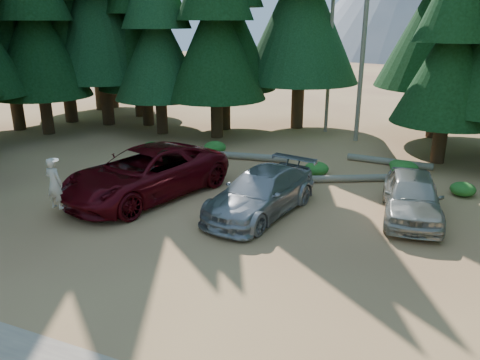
% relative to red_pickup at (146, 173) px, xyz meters
% --- Properties ---
extents(ground, '(160.00, 160.00, 0.00)m').
position_rel_red_pickup_xyz_m(ground, '(4.85, -2.95, -0.90)').
color(ground, '#9B6241').
rests_on(ground, ground).
extents(forest_belt_north, '(36.00, 7.00, 22.00)m').
position_rel_red_pickup_xyz_m(forest_belt_north, '(4.85, 12.05, -0.90)').
color(forest_belt_north, black).
rests_on(forest_belt_north, ground).
extents(snag_front, '(0.24, 0.24, 12.00)m').
position_rel_red_pickup_xyz_m(snag_front, '(5.65, 11.55, 5.10)').
color(snag_front, '#726C5B').
rests_on(snag_front, ground).
extents(snag_back, '(0.20, 0.20, 10.00)m').
position_rel_red_pickup_xyz_m(snag_back, '(3.65, 13.05, 4.10)').
color(snag_back, '#726C5B').
rests_on(snag_back, ground).
extents(red_pickup, '(4.65, 7.03, 1.80)m').
position_rel_red_pickup_xyz_m(red_pickup, '(0.00, 0.00, 0.00)').
color(red_pickup, '#52070E').
rests_on(red_pickup, ground).
extents(silver_minivan_center, '(2.97, 5.33, 1.46)m').
position_rel_red_pickup_xyz_m(silver_minivan_center, '(4.42, 0.13, -0.17)').
color(silver_minivan_center, '#989A9F').
rests_on(silver_minivan_center, ground).
extents(silver_minivan_right, '(2.28, 4.57, 1.50)m').
position_rel_red_pickup_xyz_m(silver_minivan_right, '(9.08, 1.71, -0.15)').
color(silver_minivan_right, '#AAA597').
rests_on(silver_minivan_right, ground).
extents(frisbee_player, '(0.60, 0.43, 1.63)m').
position_rel_red_pickup_xyz_m(frisbee_player, '(-1.04, -3.34, 0.54)').
color(frisbee_player, beige).
rests_on(frisbee_player, ground).
extents(log_left, '(4.45, 0.92, 0.32)m').
position_rel_red_pickup_xyz_m(log_left, '(1.29, 5.79, -0.74)').
color(log_left, '#726C5B').
rests_on(log_left, ground).
extents(log_mid, '(3.73, 0.56, 0.31)m').
position_rel_red_pickup_xyz_m(log_mid, '(7.80, 7.55, -0.74)').
color(log_mid, '#726C5B').
rests_on(log_mid, ground).
extents(log_right, '(4.15, 2.28, 0.29)m').
position_rel_red_pickup_xyz_m(log_right, '(6.85, 4.65, -0.75)').
color(log_right, '#726C5B').
rests_on(log_right, ground).
extents(shrub_far_left, '(0.96, 0.96, 0.53)m').
position_rel_red_pickup_xyz_m(shrub_far_left, '(-0.86, 3.74, -0.63)').
color(shrub_far_left, '#267021').
rests_on(shrub_far_left, ground).
extents(shrub_left, '(1.08, 1.08, 0.59)m').
position_rel_red_pickup_xyz_m(shrub_left, '(-0.25, 6.27, -0.60)').
color(shrub_left, '#267021').
rests_on(shrub_left, ground).
extents(shrub_center_left, '(1.01, 1.01, 0.55)m').
position_rel_red_pickup_xyz_m(shrub_center_left, '(5.14, 4.88, -0.62)').
color(shrub_center_left, '#267021').
rests_on(shrub_center_left, ground).
extents(shrub_center_right, '(0.74, 0.74, 0.41)m').
position_rel_red_pickup_xyz_m(shrub_center_right, '(8.22, 7.05, -0.70)').
color(shrub_center_right, '#267021').
rests_on(shrub_center_right, ground).
extents(shrub_right, '(0.90, 0.90, 0.50)m').
position_rel_red_pickup_xyz_m(shrub_right, '(10.73, 4.57, -0.65)').
color(shrub_right, '#267021').
rests_on(shrub_right, ground).
extents(shrub_far_right, '(1.15, 1.15, 0.63)m').
position_rel_red_pickup_xyz_m(shrub_far_right, '(8.54, 6.17, -0.58)').
color(shrub_far_right, '#267021').
rests_on(shrub_far_right, ground).
extents(shrub_edge_west, '(0.97, 0.97, 0.54)m').
position_rel_red_pickup_xyz_m(shrub_edge_west, '(-3.13, 5.17, -0.63)').
color(shrub_edge_west, '#267021').
rests_on(shrub_edge_west, ground).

